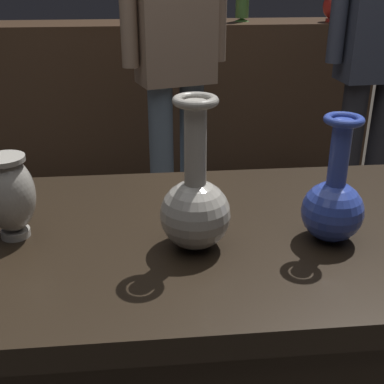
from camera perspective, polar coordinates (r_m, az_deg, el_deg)
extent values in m
cube|color=black|center=(1.04, -0.33, -5.63)|extent=(1.20, 0.64, 0.05)
cube|color=#422D1E|center=(3.20, -4.04, 9.44)|extent=(2.60, 0.40, 0.95)
cube|color=#422D1E|center=(3.11, -4.32, 18.28)|extent=(2.60, 0.40, 0.04)
sphere|color=gray|center=(0.94, 0.36, -2.58)|extent=(0.13, 0.13, 0.13)
cylinder|color=gray|center=(0.89, 0.39, 5.28)|extent=(0.04, 0.04, 0.16)
torus|color=gray|center=(0.87, 0.40, 10.31)|extent=(0.08, 0.08, 0.02)
cylinder|color=gray|center=(1.06, -19.34, -4.37)|extent=(0.06, 0.06, 0.01)
ellipsoid|color=gray|center=(1.03, -19.98, -0.26)|extent=(0.10, 0.10, 0.15)
cylinder|color=gray|center=(1.00, -20.56, 3.51)|extent=(0.08, 0.08, 0.01)
sphere|color=#2D429E|center=(1.01, 15.60, -2.13)|extent=(0.12, 0.12, 0.12)
cylinder|color=#2D429E|center=(0.96, 16.37, 4.08)|extent=(0.04, 0.04, 0.13)
torus|color=#2D429E|center=(0.94, 16.84, 7.84)|extent=(0.07, 0.07, 0.01)
sphere|color=#E55B1E|center=(3.07, -4.34, 19.48)|extent=(0.10, 0.10, 0.10)
cylinder|color=red|center=(3.24, 15.45, 18.26)|extent=(0.06, 0.06, 0.02)
ellipsoid|color=red|center=(3.23, 15.62, 19.67)|extent=(0.11, 0.11, 0.15)
cone|color=#477A38|center=(3.17, 5.65, 18.87)|extent=(0.09, 0.09, 0.02)
cylinder|color=#232328|center=(2.56, 20.12, 2.70)|extent=(0.11, 0.11, 0.83)
cylinder|color=#232328|center=(2.49, 17.07, 2.56)|extent=(0.11, 0.11, 0.83)
cylinder|color=slate|center=(2.40, -0.04, 2.75)|extent=(0.11, 0.11, 0.82)
cylinder|color=slate|center=(2.35, -3.42, 2.23)|extent=(0.11, 0.11, 0.82)
cube|color=#846B56|center=(2.21, -1.96, 20.57)|extent=(0.36, 0.27, 0.65)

